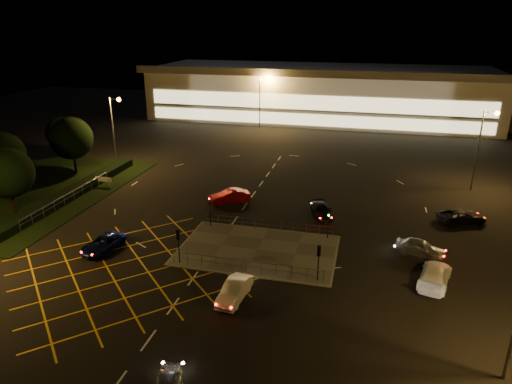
% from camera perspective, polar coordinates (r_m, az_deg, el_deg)
% --- Properties ---
extents(ground, '(180.00, 180.00, 0.00)m').
position_cam_1_polar(ground, '(44.58, -1.68, -5.87)').
color(ground, black).
rests_on(ground, ground).
extents(pedestrian_island, '(14.00, 9.00, 0.12)m').
position_cam_1_polar(pedestrian_island, '(42.37, 0.20, -7.27)').
color(pedestrian_island, '#4C4944').
rests_on(pedestrian_island, ground).
extents(grass_verge, '(18.00, 30.00, 0.08)m').
position_cam_1_polar(grass_verge, '(62.30, -25.67, -0.05)').
color(grass_verge, black).
rests_on(grass_verge, ground).
extents(hedge, '(2.00, 26.00, 1.00)m').
position_cam_1_polar(hedge, '(59.15, -21.98, -0.06)').
color(hedge, black).
rests_on(hedge, ground).
extents(supermarket, '(72.00, 26.50, 10.50)m').
position_cam_1_polar(supermarket, '(101.95, 7.98, 12.23)').
color(supermarket, beige).
rests_on(supermarket, ground).
extents(streetlight_nw, '(1.78, 0.56, 10.03)m').
position_cam_1_polar(streetlight_nw, '(67.43, -17.22, 8.33)').
color(streetlight_nw, slate).
rests_on(streetlight_nw, ground).
extents(streetlight_ne, '(1.78, 0.56, 10.03)m').
position_cam_1_polar(streetlight_ne, '(61.34, 26.56, 5.91)').
color(streetlight_ne, slate).
rests_on(streetlight_ne, ground).
extents(streetlight_far_left, '(1.78, 0.56, 10.03)m').
position_cam_1_polar(streetlight_far_left, '(89.76, 0.75, 12.11)').
color(streetlight_far_left, slate).
rests_on(streetlight_far_left, ground).
extents(streetlight_far_right, '(1.78, 0.56, 10.03)m').
position_cam_1_polar(streetlight_far_right, '(91.44, 26.68, 10.12)').
color(streetlight_far_right, slate).
rests_on(streetlight_far_right, ground).
extents(signal_sw, '(0.28, 0.30, 3.15)m').
position_cam_1_polar(signal_sw, '(39.74, -9.68, -5.85)').
color(signal_sw, black).
rests_on(signal_sw, pedestrian_island).
extents(signal_se, '(0.28, 0.30, 3.15)m').
position_cam_1_polar(signal_se, '(36.92, 7.85, -7.91)').
color(signal_se, black).
rests_on(signal_se, pedestrian_island).
extents(signal_nw, '(0.28, 0.30, 3.15)m').
position_cam_1_polar(signal_nw, '(46.47, -5.80, -1.63)').
color(signal_nw, black).
rests_on(signal_nw, pedestrian_island).
extents(signal_ne, '(0.28, 0.30, 3.15)m').
position_cam_1_polar(signal_ne, '(44.09, 9.07, -3.06)').
color(signal_ne, black).
rests_on(signal_ne, pedestrian_island).
extents(tree_b, '(5.40, 5.40, 7.35)m').
position_cam_1_polar(tree_b, '(63.62, -29.11, 4.14)').
color(tree_b, black).
rests_on(tree_b, ground).
extents(tree_c, '(5.76, 5.76, 7.84)m').
position_cam_1_polar(tree_c, '(66.96, -22.09, 6.24)').
color(tree_c, black).
rests_on(tree_c, ground).
extents(tree_d, '(4.68, 4.68, 6.37)m').
position_cam_1_polar(tree_d, '(75.37, -23.12, 6.84)').
color(tree_d, black).
rests_on(tree_d, ground).
extents(tree_e, '(5.40, 5.40, 7.35)m').
position_cam_1_polar(tree_e, '(55.43, -28.60, 2.09)').
color(tree_e, black).
rests_on(tree_e, ground).
extents(car_queue_white, '(1.92, 4.45, 1.42)m').
position_cam_1_polar(car_queue_white, '(35.38, -2.72, -12.22)').
color(car_queue_white, silver).
rests_on(car_queue_white, ground).
extents(car_left_blue, '(2.79, 4.90, 1.29)m').
position_cam_1_polar(car_left_blue, '(44.51, -18.62, -6.15)').
color(car_left_blue, '#0E1757').
rests_on(car_left_blue, ground).
extents(car_far_dkgrey, '(3.11, 4.69, 1.26)m').
position_cam_1_polar(car_far_dkgrey, '(49.84, 8.16, -2.31)').
color(car_far_dkgrey, black).
rests_on(car_far_dkgrey, ground).
extents(car_right_silver, '(4.66, 2.79, 1.48)m').
position_cam_1_polar(car_right_silver, '(43.89, 19.83, -6.56)').
color(car_right_silver, '#AAACB1').
rests_on(car_right_silver, ground).
extents(car_circ_red, '(4.80, 3.89, 1.54)m').
position_cam_1_polar(car_circ_red, '(53.03, -3.28, -0.53)').
color(car_circ_red, maroon).
rests_on(car_circ_red, ground).
extents(car_east_grey, '(5.46, 3.83, 1.38)m').
position_cam_1_polar(car_east_grey, '(52.40, 24.34, -2.79)').
color(car_east_grey, black).
rests_on(car_east_grey, ground).
extents(car_approach_white, '(3.45, 5.75, 1.56)m').
position_cam_1_polar(car_approach_white, '(39.80, 21.47, -9.64)').
color(car_approach_white, silver).
rests_on(car_approach_white, ground).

